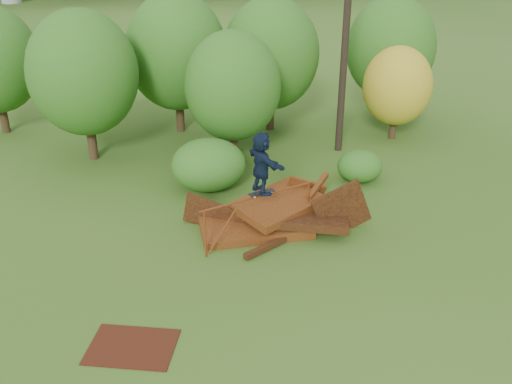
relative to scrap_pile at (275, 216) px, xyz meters
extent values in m
plane|color=#2D5116|center=(0.08, -2.67, -0.39)|extent=(240.00, 240.00, 0.00)
cube|color=#3C1C0A|center=(-0.63, 0.01, -0.21)|extent=(3.36, 2.07, 0.56)
cube|color=black|center=(0.87, -0.29, 0.03)|extent=(2.94, 2.28, 0.51)
cube|color=#3C1C0A|center=(0.17, 0.21, 0.31)|extent=(3.13, 2.81, 0.55)
cube|color=black|center=(1.97, -0.49, 0.26)|extent=(2.03, 0.22, 1.97)
cube|color=#3C1C0A|center=(1.17, 1.01, 0.16)|extent=(1.46, 0.65, 1.46)
cube|color=black|center=(-1.83, 0.41, -0.04)|extent=(1.90, 1.19, 1.37)
cube|color=black|center=(-0.33, -1.19, -0.27)|extent=(1.91, 1.23, 0.17)
cube|color=#3C1C0A|center=(1.57, 0.71, 0.56)|extent=(1.08, 1.33, 0.38)
cylinder|color=maroon|center=(-2.29, -1.30, 0.34)|extent=(0.06, 0.06, 1.47)
cylinder|color=maroon|center=(1.02, -0.08, 0.34)|extent=(0.06, 0.06, 1.47)
cylinder|color=maroon|center=(-0.64, -0.69, 1.08)|extent=(3.62, 1.39, 0.06)
cube|color=black|center=(-0.56, -0.67, 1.18)|extent=(0.81, 0.47, 0.03)
cylinder|color=beige|center=(-0.80, -0.84, 1.14)|extent=(0.06, 0.05, 0.06)
cylinder|color=beige|center=(-0.86, -0.68, 1.14)|extent=(0.06, 0.05, 0.06)
cylinder|color=beige|center=(-0.26, -0.65, 1.14)|extent=(0.06, 0.05, 0.06)
cylinder|color=beige|center=(-0.32, -0.49, 1.14)|extent=(0.06, 0.05, 0.06)
imported|color=#101B32|center=(-0.56, -0.67, 2.10)|extent=(1.07, 1.77, 1.82)
cube|color=#3D180D|center=(-4.36, -4.77, -0.38)|extent=(2.24, 1.88, 0.03)
cylinder|color=black|center=(-5.85, 6.93, 0.56)|extent=(0.36, 0.36, 1.90)
ellipsoid|color=#245516|center=(-5.85, 6.93, 3.06)|extent=(4.13, 4.13, 4.75)
cylinder|color=black|center=(-2.18, 9.60, 0.56)|extent=(0.36, 0.36, 1.91)
ellipsoid|color=#245516|center=(-2.18, 9.60, 3.15)|extent=(4.33, 4.33, 4.98)
cylinder|color=black|center=(-0.38, 5.58, 0.44)|extent=(0.34, 0.34, 1.66)
ellipsoid|color=#245516|center=(-0.38, 5.58, 2.63)|extent=(3.62, 3.62, 4.16)
cylinder|color=black|center=(1.84, 9.04, 0.53)|extent=(0.36, 0.36, 1.83)
ellipsoid|color=#245516|center=(1.84, 9.04, 3.02)|extent=(4.19, 4.19, 4.82)
cylinder|color=black|center=(6.81, 6.82, 0.23)|extent=(0.31, 0.31, 1.25)
ellipsoid|color=#A58C19|center=(6.81, 6.82, 1.95)|extent=(2.90, 2.90, 3.34)
cylinder|color=black|center=(7.53, 9.45, 0.53)|extent=(0.36, 0.36, 1.84)
ellipsoid|color=#245516|center=(7.53, 9.45, 2.96)|extent=(4.04, 4.04, 4.64)
cylinder|color=black|center=(-9.91, 10.90, 0.50)|extent=(0.35, 0.35, 1.77)
ellipsoid|color=#245516|center=(-1.65, 3.24, 0.51)|extent=(2.62, 2.42, 1.81)
ellipsoid|color=#245516|center=(3.80, 2.83, 0.19)|extent=(1.65, 1.51, 1.17)
cylinder|color=black|center=(4.05, 5.93, 4.20)|extent=(0.28, 0.28, 9.18)
camera|label=1|loc=(-3.56, -15.12, 8.27)|focal=40.00mm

